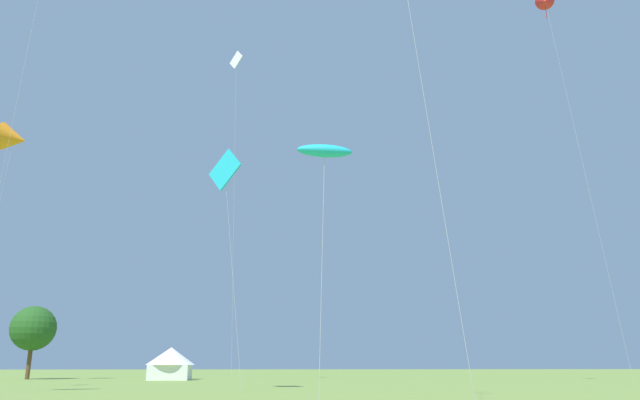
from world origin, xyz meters
name	(u,v)px	position (x,y,z in m)	size (l,w,h in m)	color
kite_red_delta	(545,1)	(21.70, 43.63, 33.55)	(3.75, 3.28, 34.69)	red
kite_orange_delta	(14,139)	(-28.79, 56.72, 23.44)	(2.94, 3.54, 25.09)	orange
kite_white_diamond	(236,66)	(-6.69, 53.81, 31.00)	(1.55, 2.36, 32.86)	white
kite_cyan_parafoil	(325,151)	(-1.06, 18.32, 9.03)	(2.09, 1.42, 9.36)	#1EB7CC
kite_cyan_diamond	(225,170)	(-5.88, 34.49, 13.47)	(2.70, 2.92, 15.02)	#1EB7CC
festival_tent_left	(171,362)	(-12.49, 61.30, 1.77)	(4.91, 4.91, 3.19)	white
tree_distant_right	(33,328)	(-27.97, 66.02, 5.26)	(4.73, 4.73, 7.64)	brown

